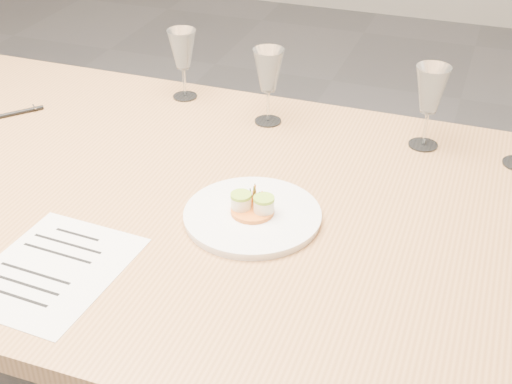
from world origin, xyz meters
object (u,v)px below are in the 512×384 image
(dinner_plate, at_px, (253,215))
(wine_glass_3, at_px, (431,92))
(ballpoint_pen, at_px, (13,114))
(wine_glass_2, at_px, (268,72))
(dining_table, at_px, (76,197))
(recipe_sheet, at_px, (52,270))
(wine_glass_1, at_px, (182,51))

(dinner_plate, height_order, wine_glass_3, wine_glass_3)
(ballpoint_pen, height_order, wine_glass_2, wine_glass_2)
(dining_table, distance_m, wine_glass_2, 0.52)
(dinner_plate, height_order, recipe_sheet, dinner_plate)
(dinner_plate, distance_m, wine_glass_2, 0.43)
(dining_table, bearing_deg, wine_glass_3, 28.01)
(dining_table, distance_m, recipe_sheet, 0.34)
(dinner_plate, distance_m, wine_glass_1, 0.59)
(wine_glass_2, bearing_deg, dining_table, -131.67)
(dining_table, relative_size, recipe_sheet, 8.03)
(recipe_sheet, distance_m, wine_glass_2, 0.69)
(dinner_plate, relative_size, wine_glass_2, 1.44)
(dining_table, xyz_separation_m, recipe_sheet, (0.15, -0.30, 0.07))
(recipe_sheet, height_order, ballpoint_pen, ballpoint_pen)
(wine_glass_2, bearing_deg, wine_glass_1, 166.15)
(dinner_plate, bearing_deg, ballpoint_pen, 162.62)
(recipe_sheet, bearing_deg, dining_table, 120.10)
(dining_table, height_order, dinner_plate, dinner_plate)
(recipe_sheet, relative_size, wine_glass_2, 1.64)
(ballpoint_pen, distance_m, wine_glass_1, 0.44)
(dining_table, relative_size, dinner_plate, 9.16)
(dining_table, bearing_deg, ballpoint_pen, 147.16)
(dinner_plate, relative_size, wine_glass_3, 1.39)
(dinner_plate, height_order, wine_glass_1, wine_glass_1)
(dining_table, bearing_deg, wine_glass_2, 48.33)
(dining_table, relative_size, wine_glass_3, 12.70)
(wine_glass_3, bearing_deg, wine_glass_1, 175.01)
(ballpoint_pen, xyz_separation_m, wine_glass_1, (0.35, 0.24, 0.12))
(dinner_plate, xyz_separation_m, wine_glass_1, (-0.35, 0.46, 0.11))
(dinner_plate, bearing_deg, wine_glass_1, 127.47)
(ballpoint_pen, height_order, wine_glass_3, wine_glass_3)
(dining_table, distance_m, dinner_plate, 0.43)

